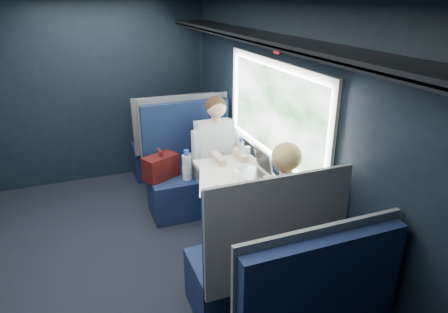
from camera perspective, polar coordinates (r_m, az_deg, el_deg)
name	(u,v)px	position (r m, az deg, el deg)	size (l,w,h in m)	color
ground	(132,266)	(3.88, -12.95, -15.05)	(2.80, 4.20, 0.01)	black
room_shell	(119,109)	(3.22, -14.79, 6.56)	(3.00, 4.40, 2.40)	black
table	(237,183)	(3.75, 1.89, -3.78)	(0.62, 1.00, 0.74)	#54565E
seat_bay_near	(191,173)	(4.54, -4.80, -2.39)	(1.09, 0.62, 1.26)	black
seat_bay_far	(259,263)	(3.14, 5.09, -14.98)	(1.04, 0.62, 1.26)	black
seat_row_front	(172,147)	(5.37, -7.42, 1.35)	(1.04, 0.51, 1.16)	black
man	(218,151)	(4.35, -0.86, 0.78)	(0.53, 0.56, 1.32)	black
woman	(280,211)	(3.19, 8.03, -7.71)	(0.53, 0.56, 1.32)	black
papers	(226,179)	(3.64, 0.31, -3.21)	(0.49, 0.70, 0.01)	white
laptop	(257,168)	(3.72, 4.76, -1.63)	(0.25, 0.33, 0.25)	silver
bottle_small	(241,149)	(4.08, 2.41, 1.07)	(0.06, 0.06, 0.22)	silver
cup	(247,151)	(4.18, 3.32, 0.82)	(0.07, 0.07, 0.09)	white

